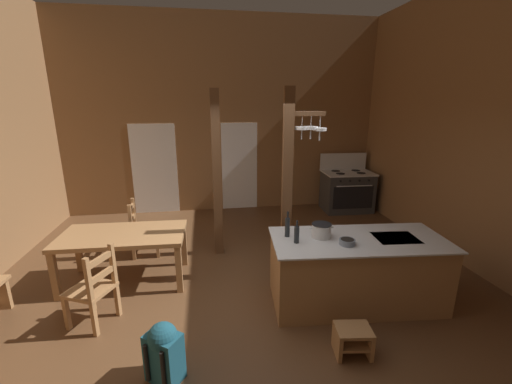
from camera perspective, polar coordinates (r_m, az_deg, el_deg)
name	(u,v)px	position (r m, az deg, el deg)	size (l,w,h in m)	color
ground_plane	(246,305)	(4.53, -1.80, -19.11)	(7.91, 8.59, 0.10)	brown
wall_back	(223,117)	(7.69, -5.78, 12.96)	(7.91, 0.14, 4.37)	brown
glazed_door_back_left	(155,169)	(7.82, -17.31, 3.80)	(1.00, 0.01, 2.05)	white
glazed_panel_back_right	(240,167)	(7.78, -2.90, 4.42)	(0.84, 0.01, 2.05)	white
kitchen_island	(356,271)	(4.47, 17.10, -13.00)	(2.23, 1.14, 0.88)	#9E7044
stove_range	(347,191)	(8.04, 15.58, 0.25)	(1.17, 0.86, 1.32)	#313131
support_post_with_pot_rack	(289,179)	(4.64, 5.86, 2.28)	(0.61, 0.24, 2.72)	brown
support_post_center	(217,175)	(5.35, -6.86, 2.89)	(0.14, 0.14, 2.72)	brown
step_stool	(353,339)	(3.80, 16.57, -23.36)	(0.39, 0.32, 0.30)	#9E7044
dining_table	(123,239)	(5.01, -22.18, -7.64)	(1.73, 0.96, 0.74)	#9E7044
ladderback_chair_near_window	(94,289)	(4.32, -26.48, -14.92)	(0.59, 0.59, 0.95)	#9E7044
ladderback_chair_by_post	(142,229)	(5.84, -19.29, -6.16)	(0.47, 0.47, 0.95)	#9E7044
backpack	(164,350)	(3.44, -15.81, -25.09)	(0.39, 0.38, 0.60)	#194756
stockpot_on_counter	(321,230)	(4.18, 11.37, -6.60)	(0.32, 0.24, 0.18)	silver
mixing_bowl_on_counter	(347,242)	(4.06, 15.66, -8.40)	(0.19, 0.19, 0.07)	slate
bottle_tall_on_counter	(297,234)	(3.96, 7.12, -7.30)	(0.06, 0.06, 0.28)	#1E2328
bottle_short_on_counter	(287,227)	(4.12, 5.51, -6.05)	(0.06, 0.06, 0.33)	#1E2328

